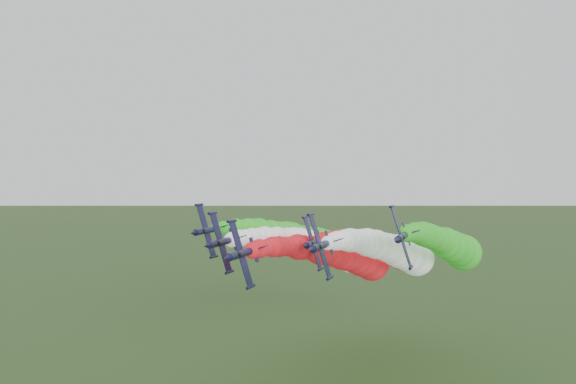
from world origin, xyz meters
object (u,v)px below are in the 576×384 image
Objects in this scene: jet_lead at (345,256)px; jet_inner_right at (395,251)px; jet_inner_left at (324,248)px; jet_outer_left at (307,240)px; jet_trail at (381,248)px; jet_outer_right at (449,246)px.

jet_inner_right reaches higher than jet_lead.
jet_inner_left is 1.01× the size of jet_outer_left.
jet_inner_left is at bearing -122.47° from jet_trail.
jet_outer_right reaches higher than jet_inner_right.
jet_lead is at bearing -50.41° from jet_outer_left.
jet_outer_right is 1.01× the size of jet_trail.
jet_outer_left is at bearing 175.60° from jet_outer_right.
jet_outer_left reaches higher than jet_lead.
jet_lead is 12.58m from jet_inner_right.
jet_trail is at bearing 80.97° from jet_lead.
jet_inner_left is (-7.43, 7.31, 0.75)m from jet_lead.
jet_outer_right is 21.28m from jet_trail.
jet_outer_right is at bearing 38.09° from jet_inner_right.
jet_outer_right is at bearing 34.76° from jet_lead.
jet_inner_right reaches higher than jet_inner_left.
jet_trail is at bearing 18.09° from jet_outer_left.
jet_trail is (4.02, 25.30, -0.94)m from jet_lead.
jet_lead is 1.00× the size of jet_trail.
jet_inner_right is at bearing -70.29° from jet_trail.
jet_lead is 25.63m from jet_trail.
jet_trail is at bearing 153.63° from jet_outer_right.
jet_outer_right reaches higher than jet_inner_left.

